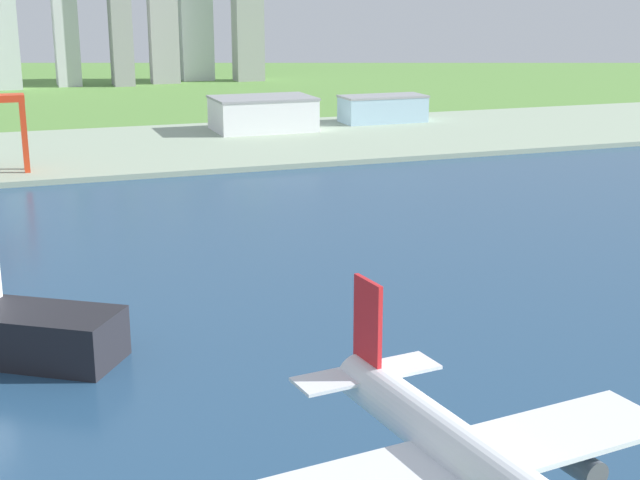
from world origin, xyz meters
name	(u,v)px	position (x,y,z in m)	size (l,w,h in m)	color
ground_plane	(255,252)	(0.00, 300.00, 0.00)	(2400.00, 2400.00, 0.00)	#598B3E
water_bay	(323,317)	(0.00, 240.00, 0.07)	(840.00, 360.00, 0.15)	navy
industrial_pier	(149,148)	(0.00, 490.00, 1.25)	(840.00, 140.00, 2.50)	#94A68D
airplane_landing	(481,469)	(-32.67, 110.39, 35.47)	(43.90, 47.08, 15.62)	silver
warehouse_main	(263,113)	(66.79, 521.24, 11.55)	(53.59, 37.10, 18.05)	white
warehouse_annex	(383,109)	(141.04, 529.34, 10.18)	(48.78, 22.76, 15.32)	#99BCD1
distant_skyline	(62,12)	(-12.53, 825.27, 59.55)	(334.36, 73.35, 153.34)	#B4B8B8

